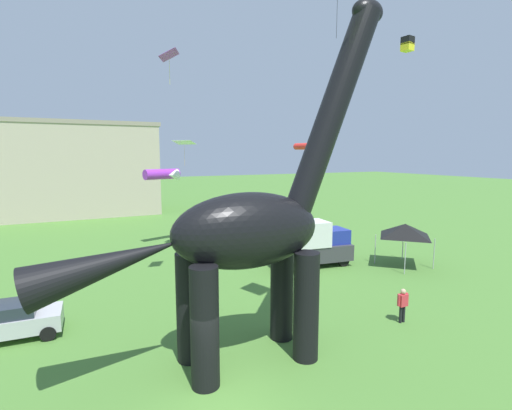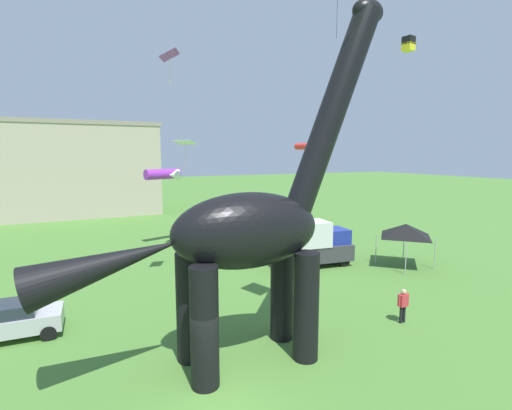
# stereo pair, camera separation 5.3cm
# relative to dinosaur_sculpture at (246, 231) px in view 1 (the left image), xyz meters

# --- Properties ---
(ground_plane) EXTENTS (240.00, 240.00, 0.00)m
(ground_plane) POSITION_rel_dinosaur_sculpture_xyz_m (-1.72, -2.08, -5.00)
(ground_plane) COLOR #4C7F33
(dinosaur_sculpture) EXTENTS (13.22, 2.80, 13.82)m
(dinosaur_sculpture) POSITION_rel_dinosaur_sculpture_xyz_m (0.00, 0.00, 0.00)
(dinosaur_sculpture) COLOR black
(dinosaur_sculpture) RESTS_ON ground_plane
(parked_sedan_left) EXTENTS (4.27, 2.03, 1.55)m
(parked_sedan_left) POSITION_rel_dinosaur_sculpture_xyz_m (-8.42, 5.86, -4.19)
(parked_sedan_left) COLOR #B7B7BC
(parked_sedan_left) RESTS_ON ground_plane
(parked_box_truck) EXTENTS (5.82, 2.78, 3.20)m
(parked_box_truck) POSITION_rel_dinosaur_sculpture_xyz_m (8.97, 9.07, -3.35)
(parked_box_truck) COLOR #38383D
(parked_box_truck) RESTS_ON ground_plane
(person_far_spectator) EXTENTS (0.61, 0.27, 1.62)m
(person_far_spectator) POSITION_rel_dinosaur_sculpture_xyz_m (7.82, -0.26, -4.02)
(person_far_spectator) COLOR black
(person_far_spectator) RESTS_ON ground_plane
(festival_canopy_tent) EXTENTS (3.15, 3.15, 3.00)m
(festival_canopy_tent) POSITION_rel_dinosaur_sculpture_xyz_m (14.89, 6.23, -2.45)
(festival_canopy_tent) COLOR #B2B2B7
(festival_canopy_tent) RESTS_ON ground_plane
(kite_mid_center) EXTENTS (1.30, 1.51, 1.68)m
(kite_mid_center) POSITION_rel_dinosaur_sculpture_xyz_m (-0.78, 7.69, 7.76)
(kite_mid_center) COLOR purple
(kite_apex) EXTENTS (2.25, 2.55, 0.73)m
(kite_apex) POSITION_rel_dinosaur_sculpture_xyz_m (16.99, 22.04, 3.59)
(kite_apex) COLOR red
(kite_far_left) EXTENTS (1.89, 1.85, 1.89)m
(kite_far_left) POSITION_rel_dinosaur_sculpture_xyz_m (2.11, 15.77, 3.62)
(kite_far_left) COLOR white
(kite_mid_left) EXTENTS (2.32, 2.23, 0.66)m
(kite_mid_left) POSITION_rel_dinosaur_sculpture_xyz_m (5.26, 9.26, -0.49)
(kite_mid_left) COLOR pink
(kite_drifting) EXTENTS (3.18, 3.05, 0.90)m
(kite_drifting) POSITION_rel_dinosaur_sculpture_xyz_m (1.26, 19.09, 1.11)
(kite_drifting) COLOR purple
(kite_high_right) EXTENTS (0.84, 0.84, 1.05)m
(kite_high_right) POSITION_rel_dinosaur_sculpture_xyz_m (17.81, 9.58, 11.02)
(kite_high_right) COLOR black
(background_building_block) EXTENTS (23.38, 8.83, 11.75)m
(background_building_block) POSITION_rel_dinosaur_sculpture_xyz_m (-6.85, 41.01, 0.89)
(background_building_block) COLOR #B7A893
(background_building_block) RESTS_ON ground_plane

